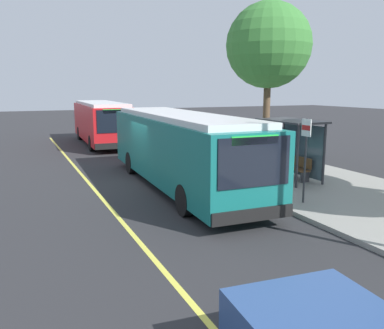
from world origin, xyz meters
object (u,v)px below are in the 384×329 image
object	(u,v)px
transit_bus_main	(180,147)
route_sign_post	(306,149)
transit_bus_second	(101,121)
waiting_bench	(295,167)

from	to	relation	value
transit_bus_main	route_sign_post	world-z (taller)	same
transit_bus_main	route_sign_post	bearing A→B (deg)	32.99
transit_bus_main	transit_bus_second	xyz separation A→B (m)	(-14.09, -0.18, -0.00)
transit_bus_second	route_sign_post	size ratio (longest dim) A/B	3.65
transit_bus_main	waiting_bench	size ratio (longest dim) A/B	7.17
transit_bus_second	waiting_bench	distance (m)	16.01
transit_bus_main	waiting_bench	bearing A→B (deg)	76.99
transit_bus_second	waiting_bench	xyz separation A→B (m)	(15.19, 4.96, -0.98)
transit_bus_second	route_sign_post	bearing A→B (deg)	8.99
transit_bus_second	route_sign_post	distance (m)	18.49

